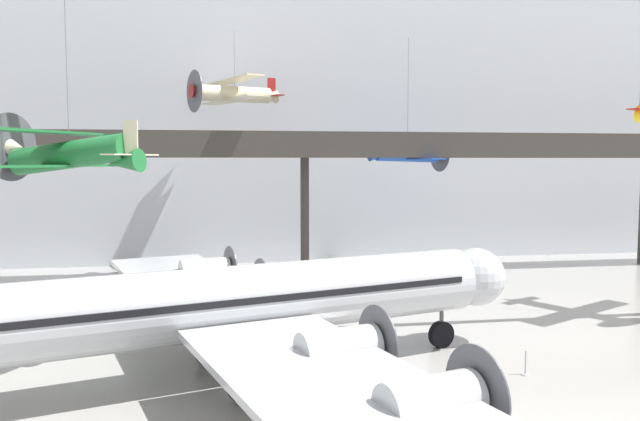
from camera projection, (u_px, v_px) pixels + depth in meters
name	position (u px, v px, depth m)	size (l,w,h in m)	color
ground_plane	(407.00, 406.00, 23.30)	(260.00, 260.00, 0.00)	#9E9B96
hangar_back_wall	(293.00, 127.00, 57.06)	(140.00, 3.00, 24.45)	silver
mezzanine_walkway	(306.00, 154.00, 48.84)	(110.00, 3.20, 11.37)	#38332D
airliner_silver_main	(215.00, 306.00, 25.32)	(29.38, 34.12, 8.96)	#B7BABF
suspended_plane_green_biplane	(69.00, 154.00, 27.62)	(7.55, 8.49, 10.88)	#1E6B33
suspended_plane_blue_trainer	(407.00, 155.00, 51.19)	(7.04, 8.49, 10.88)	#1E4CAD
suspended_plane_cream_biplane	(234.00, 94.00, 49.03)	(7.71, 8.88, 6.49)	beige
stanchion_barrier	(525.00, 368.00, 26.59)	(0.36, 0.36, 1.08)	#B2B5BA
info_sign_pedestal	(478.00, 381.00, 24.54)	(0.18, 0.78, 1.24)	#4C4C51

